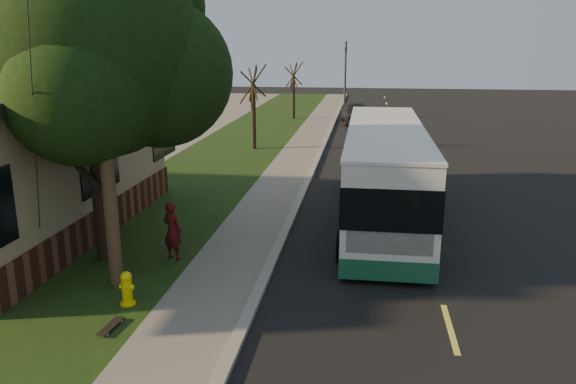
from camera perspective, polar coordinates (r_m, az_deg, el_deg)
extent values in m
plane|color=black|center=(11.78, -3.96, -12.39)|extent=(120.00, 120.00, 0.00)
cube|color=black|center=(21.01, 12.51, -0.29)|extent=(8.00, 80.00, 0.01)
cube|color=gray|center=(21.04, 1.61, 0.24)|extent=(0.25, 80.00, 0.12)
cube|color=slate|center=(21.17, -1.08, 0.29)|extent=(2.00, 80.00, 0.08)
cube|color=black|center=(21.98, -10.13, 0.59)|extent=(5.00, 80.00, 0.07)
cylinder|color=yellow|center=(12.39, -16.02, -9.76)|extent=(0.22, 0.22, 0.55)
sphere|color=yellow|center=(12.26, -16.13, -8.29)|extent=(0.24, 0.24, 0.24)
cylinder|color=yellow|center=(12.34, -16.06, -9.23)|extent=(0.30, 0.10, 0.10)
cylinder|color=yellow|center=(12.34, -16.06, -9.23)|extent=(0.10, 0.18, 0.10)
cylinder|color=yellow|center=(12.50, -15.93, -10.83)|extent=(0.32, 0.32, 0.04)
cylinder|color=#473321|center=(12.54, -18.55, 10.39)|extent=(0.30, 0.30, 9.00)
cylinder|color=#2D2D30|center=(12.10, -24.38, 6.01)|extent=(2.52, 3.21, 7.60)
cylinder|color=black|center=(14.64, -18.34, 1.03)|extent=(0.56, 0.56, 4.00)
sphere|color=black|center=(14.26, -19.42, 13.60)|extent=(5.20, 5.20, 5.20)
sphere|color=black|center=(14.26, -12.98, 11.64)|extent=(3.60, 3.60, 3.60)
sphere|color=black|center=(14.50, -24.36, 11.95)|extent=(3.80, 3.80, 3.80)
sphere|color=black|center=(13.01, -20.49, 9.47)|extent=(3.20, 3.20, 3.20)
sphere|color=black|center=(15.78, -19.19, 15.13)|extent=(3.40, 3.40, 3.40)
sphere|color=black|center=(15.01, -14.39, 17.83)|extent=(3.00, 3.00, 3.00)
cylinder|color=black|center=(29.04, -3.52, 7.65)|extent=(0.24, 0.24, 3.30)
cylinder|color=black|center=(28.87, -3.58, 10.90)|extent=(1.38, 0.57, 2.01)
cylinder|color=black|center=(28.87, -3.58, 10.90)|extent=(0.74, 1.21, 1.58)
cylinder|color=black|center=(28.87, -3.58, 10.90)|extent=(0.65, 1.05, 1.95)
cylinder|color=black|center=(28.87, -3.58, 10.90)|extent=(1.28, 0.53, 1.33)
cylinder|color=black|center=(28.87, -3.58, 10.90)|extent=(0.75, 1.21, 1.70)
cylinder|color=black|center=(40.75, 0.55, 9.59)|extent=(0.24, 0.24, 3.03)
cylinder|color=black|center=(40.63, 0.56, 11.71)|extent=(1.38, 0.57, 2.01)
cylinder|color=black|center=(40.63, 0.56, 11.71)|extent=(0.74, 1.21, 1.58)
cylinder|color=black|center=(40.63, 0.56, 11.71)|extent=(0.65, 1.05, 1.95)
cylinder|color=black|center=(40.63, 0.56, 11.71)|extent=(1.28, 0.53, 1.33)
cylinder|color=black|center=(40.63, 0.56, 11.71)|extent=(0.75, 1.21, 1.70)
cylinder|color=#2D2D30|center=(44.34, 5.82, 11.46)|extent=(0.16, 0.16, 5.50)
imported|color=black|center=(44.27, 5.88, 13.72)|extent=(0.18, 0.22, 1.10)
cube|color=silver|center=(17.74, 9.77, 2.52)|extent=(2.23, 10.70, 2.41)
cube|color=#185638|center=(18.04, 9.59, -1.35)|extent=(2.25, 10.72, 0.49)
cube|color=black|center=(17.70, 9.79, 3.08)|extent=(2.27, 10.74, 0.98)
cube|color=black|center=(12.63, 10.36, -3.22)|extent=(1.93, 0.06, 1.43)
cube|color=yellow|center=(12.33, 10.62, 2.11)|extent=(1.43, 0.06, 0.31)
cube|color=#FFF2CC|center=(12.96, 7.18, -7.44)|extent=(0.22, 0.04, 0.13)
cube|color=#FFF2CC|center=(13.03, 13.12, -7.62)|extent=(0.22, 0.04, 0.13)
cube|color=silver|center=(17.52, 9.94, 6.43)|extent=(2.28, 10.75, 0.08)
cylinder|color=black|center=(14.31, 5.47, -5.54)|extent=(0.25, 0.82, 0.82)
cylinder|color=black|center=(14.41, 14.41, -5.82)|extent=(0.25, 0.82, 0.82)
cylinder|color=black|center=(17.18, 5.95, -2.02)|extent=(0.25, 0.82, 0.82)
cylinder|color=black|center=(17.26, 13.36, -2.27)|extent=(0.25, 0.82, 0.82)
cylinder|color=black|center=(21.83, 6.43, 1.64)|extent=(0.25, 0.82, 0.82)
cylinder|color=black|center=(21.89, 12.27, 1.43)|extent=(0.25, 0.82, 0.82)
imported|color=#490E12|center=(14.43, -11.66, -3.88)|extent=(0.64, 0.54, 1.50)
cube|color=black|center=(11.60, -17.56, -12.82)|extent=(0.25, 0.78, 0.02)
cylinder|color=silver|center=(11.42, -18.23, -13.57)|extent=(0.18, 0.06, 0.05)
cylinder|color=silver|center=(11.83, -16.89, -12.43)|extent=(0.18, 0.06, 0.05)
imported|color=black|center=(39.11, 6.90, 8.01)|extent=(2.34, 4.55, 1.48)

